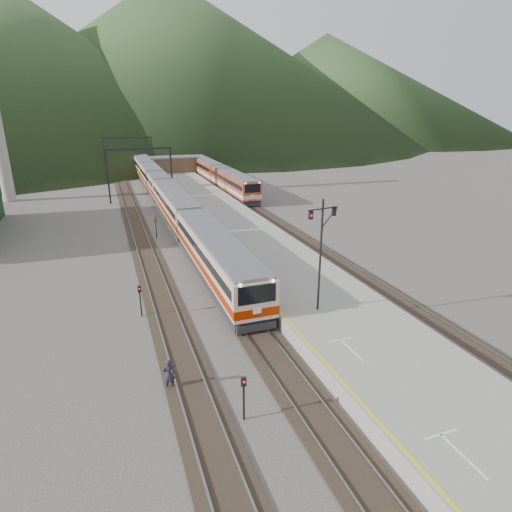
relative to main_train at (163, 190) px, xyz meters
name	(u,v)px	position (x,y,z in m)	size (l,w,h in m)	color
ground	(348,464)	(0.00, -51.90, -2.05)	(400.00, 400.00, 0.00)	#47423D
track_main	(178,223)	(0.00, -11.90, -1.99)	(2.60, 200.00, 0.23)	black
track_far	(137,227)	(-5.00, -11.90, -1.99)	(2.60, 200.00, 0.23)	black
track_second	(265,215)	(11.50, -11.90, -1.99)	(2.60, 200.00, 0.23)	black
platform	(226,220)	(5.60, -13.90, -1.55)	(8.00, 100.00, 1.00)	gray
gantry_near	(139,164)	(-2.85, 3.10, 3.53)	(9.55, 0.25, 8.00)	black
gantry_far	(128,149)	(-2.85, 28.10, 3.53)	(9.55, 0.25, 8.00)	black
station_shed	(173,164)	(5.60, 26.10, 0.52)	(9.40, 4.40, 3.10)	brown
hill_a	(2,62)	(-40.00, 138.10, 27.95)	(180.00, 180.00, 60.00)	#2A4620
hill_b	(169,58)	(30.00, 178.10, 35.45)	(220.00, 220.00, 75.00)	#2A4620
hill_c	(325,84)	(110.00, 158.10, 22.95)	(160.00, 160.00, 50.00)	#2A4620
main_train	(163,190)	(0.00, 0.00, 0.00)	(2.99, 81.91, 3.65)	#D0AF90
second_train	(218,175)	(11.50, 12.18, -0.11)	(2.80, 38.20, 3.42)	#A73A1F
signal_mast	(321,245)	(4.34, -40.74, 3.44)	(2.17, 0.56, 7.39)	black
short_signal_a	(244,393)	(-3.16, -48.02, -0.59)	(0.25, 0.20, 2.27)	black
short_signal_b	(156,225)	(-3.28, -17.29, -0.59)	(0.23, 0.18, 2.27)	black
short_signal_c	(140,297)	(-6.62, -35.87, -0.59)	(0.25, 0.20, 2.27)	black
worker	(169,374)	(-6.03, -44.51, -1.22)	(0.61, 0.40, 1.66)	#222230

